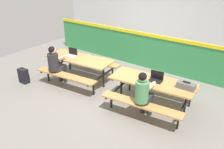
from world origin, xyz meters
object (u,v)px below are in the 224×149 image
(picnic_table_right, at_px, (152,87))
(backpack_dark, at_px, (24,76))
(laptop_silver, at_px, (72,54))
(laptop_dark, at_px, (156,79))
(tote_bag_bright, at_px, (91,62))
(picnic_table_left, at_px, (80,63))
(student_nearer, at_px, (55,62))
(toolbox_grey, at_px, (186,86))
(student_further, at_px, (143,92))

(picnic_table_right, relative_size, backpack_dark, 4.73)
(laptop_silver, height_order, laptop_dark, same)
(picnic_table_right, bearing_deg, laptop_dark, 34.62)
(laptop_dark, distance_m, tote_bag_bright, 3.07)
(picnic_table_left, distance_m, laptop_silver, 0.38)
(picnic_table_left, xyz_separation_m, backpack_dark, (-1.28, -1.08, -0.36))
(laptop_silver, bearing_deg, student_nearer, -94.72)
(toolbox_grey, relative_size, backpack_dark, 0.91)
(laptop_silver, xyz_separation_m, tote_bag_bright, (-0.07, 0.95, -0.59))
(laptop_silver, relative_size, tote_bag_bright, 0.79)
(laptop_silver, distance_m, laptop_dark, 2.79)
(picnic_table_left, relative_size, picnic_table_right, 1.00)
(picnic_table_left, height_order, student_nearer, student_nearer)
(picnic_table_left, xyz_separation_m, tote_bag_bright, (-0.39, 0.96, -0.38))
(student_further, bearing_deg, laptop_dark, 90.11)
(picnic_table_right, distance_m, backpack_dark, 3.84)
(laptop_dark, bearing_deg, backpack_dark, -164.06)
(student_nearer, bearing_deg, picnic_table_left, 58.37)
(student_nearer, xyz_separation_m, tote_bag_bright, (-0.02, 1.55, -0.51))
(picnic_table_right, height_order, toolbox_grey, toolbox_grey)
(student_nearer, xyz_separation_m, backpack_dark, (-0.91, -0.49, -0.49))
(laptop_dark, distance_m, toolbox_grey, 0.72)
(backpack_dark, bearing_deg, student_further, 7.20)
(laptop_silver, bearing_deg, picnic_table_left, -1.24)
(student_nearer, bearing_deg, laptop_silver, 85.28)
(tote_bag_bright, bearing_deg, toolbox_grey, -14.68)
(toolbox_grey, bearing_deg, picnic_table_right, -174.46)
(student_nearer, xyz_separation_m, laptop_dark, (2.84, 0.58, 0.08))
(laptop_silver, relative_size, backpack_dark, 0.77)
(picnic_table_right, height_order, student_nearer, student_nearer)
(picnic_table_right, distance_m, student_nearer, 2.83)
(student_nearer, distance_m, tote_bag_bright, 1.63)
(laptop_dark, bearing_deg, student_nearer, -168.39)
(student_further, distance_m, laptop_silver, 2.86)
(picnic_table_right, bearing_deg, tote_bag_bright, 160.08)
(picnic_table_right, xyz_separation_m, backpack_dark, (-3.69, -1.03, -0.36))
(picnic_table_right, bearing_deg, student_further, -83.35)
(laptop_silver, height_order, backpack_dark, laptop_silver)
(student_further, bearing_deg, picnic_table_left, 166.16)
(laptop_silver, bearing_deg, backpack_dark, -131.46)
(laptop_silver, bearing_deg, student_further, -12.45)
(student_nearer, xyz_separation_m, student_further, (2.84, -0.01, 0.00))
(picnic_table_right, relative_size, laptop_silver, 6.13)
(picnic_table_right, xyz_separation_m, laptop_silver, (-2.72, 0.06, 0.21))
(toolbox_grey, xyz_separation_m, backpack_dark, (-4.47, -1.10, -0.60))
(picnic_table_right, distance_m, tote_bag_bright, 3.00)
(picnic_table_right, xyz_separation_m, tote_bag_bright, (-2.79, 1.01, -0.38))
(picnic_table_left, bearing_deg, student_nearer, -121.63)
(picnic_table_left, relative_size, backpack_dark, 4.73)
(tote_bag_bright, bearing_deg, laptop_silver, -85.79)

